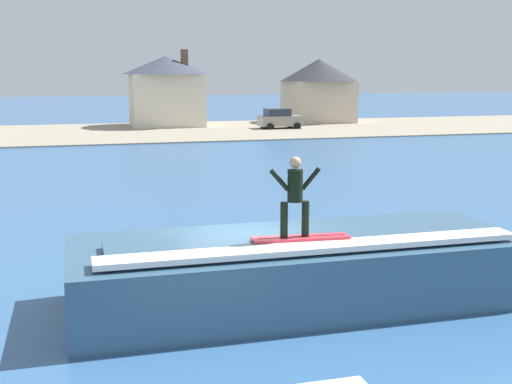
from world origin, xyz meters
name	(u,v)px	position (x,y,z in m)	size (l,w,h in m)	color
ground_plane	(241,292)	(0.00, 0.00, 0.00)	(260.00, 260.00, 0.00)	#346090
wave_crest	(299,269)	(1.07, -1.00, 0.77)	(10.00, 3.69, 1.64)	#355973
surfboard	(301,238)	(0.87, -1.68, 1.67)	(2.10, 0.56, 0.06)	#D8333F
surfer	(295,193)	(0.74, -1.67, 2.65)	(1.12, 0.32, 1.70)	black
shoreline_bank	(118,132)	(0.00, 42.38, 0.05)	(120.00, 18.94, 0.10)	gray
car_far_shore	(280,119)	(14.16, 42.00, 0.95)	(3.83, 2.29, 1.86)	gray
house_gabled_white	(319,87)	(20.16, 48.14, 3.58)	(7.75, 7.75, 6.33)	beige
house_small_cottage	(166,88)	(4.82, 47.40, 3.64)	(8.02, 8.02, 7.10)	beige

